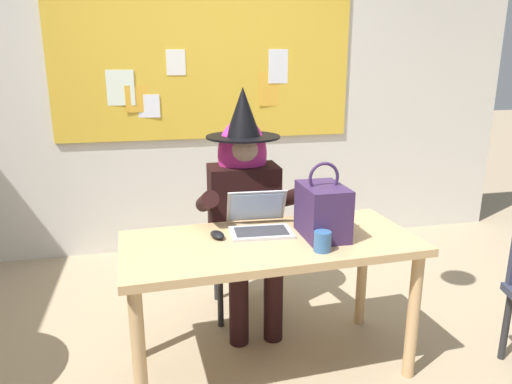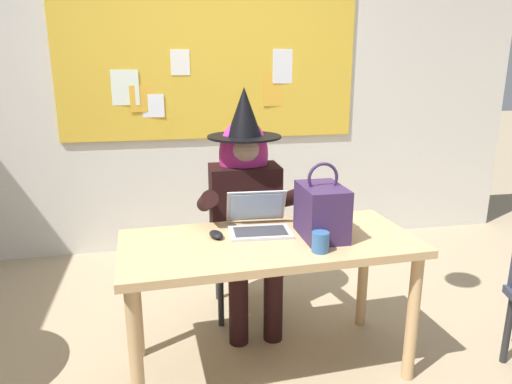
# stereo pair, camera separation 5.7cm
# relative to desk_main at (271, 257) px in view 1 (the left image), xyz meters

# --- Properties ---
(ground_plane) EXTENTS (24.00, 24.00, 0.00)m
(ground_plane) POSITION_rel_desk_main_xyz_m (-0.07, -0.04, -0.62)
(ground_plane) COLOR tan
(wall_back_bulletin) EXTENTS (5.47, 2.01, 2.69)m
(wall_back_bulletin) POSITION_rel_desk_main_xyz_m (-0.06, 1.82, 0.74)
(wall_back_bulletin) COLOR silver
(wall_back_bulletin) RESTS_ON ground
(desk_main) EXTENTS (1.47, 0.71, 0.71)m
(desk_main) POSITION_rel_desk_main_xyz_m (0.00, 0.00, 0.00)
(desk_main) COLOR tan
(desk_main) RESTS_ON ground
(chair_at_desk) EXTENTS (0.45, 0.45, 0.88)m
(chair_at_desk) POSITION_rel_desk_main_xyz_m (-0.00, 0.69, -0.13)
(chair_at_desk) COLOR black
(chair_at_desk) RESTS_ON ground
(person_costumed) EXTENTS (0.60, 0.69, 1.42)m
(person_costumed) POSITION_rel_desk_main_xyz_m (-0.01, 0.56, 0.16)
(person_costumed) COLOR black
(person_costumed) RESTS_ON ground
(laptop) EXTENTS (0.33, 0.32, 0.20)m
(laptop) POSITION_rel_desk_main_xyz_m (-0.02, 0.15, 0.14)
(laptop) COLOR #B7B7BC
(laptop) RESTS_ON desk_main
(computer_mouse) EXTENTS (0.09, 0.12, 0.03)m
(computer_mouse) POSITION_rel_desk_main_xyz_m (-0.25, 0.08, 0.11)
(computer_mouse) COLOR black
(computer_mouse) RESTS_ON desk_main
(handbag) EXTENTS (0.20, 0.30, 0.38)m
(handbag) POSITION_rel_desk_main_xyz_m (0.26, -0.01, 0.23)
(handbag) COLOR #38234C
(handbag) RESTS_ON desk_main
(coffee_mug) EXTENTS (0.08, 0.08, 0.09)m
(coffee_mug) POSITION_rel_desk_main_xyz_m (0.19, -0.19, 0.14)
(coffee_mug) COLOR #336099
(coffee_mug) RESTS_ON desk_main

